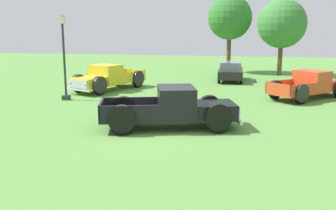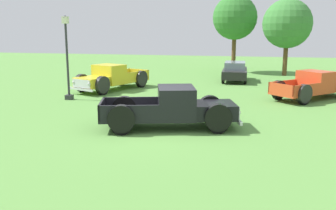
# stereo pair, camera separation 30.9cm
# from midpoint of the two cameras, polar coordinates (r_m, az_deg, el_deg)

# --- Properties ---
(ground_plane) EXTENTS (80.00, 80.00, 0.00)m
(ground_plane) POSITION_cam_midpoint_polar(r_m,az_deg,el_deg) (14.05, -2.30, -4.04)
(ground_plane) COLOR #5B9342
(pickup_truck_foreground) EXTENTS (5.52, 3.25, 1.59)m
(pickup_truck_foreground) POSITION_cam_midpoint_polar(r_m,az_deg,el_deg) (14.42, 0.88, -0.52)
(pickup_truck_foreground) COLOR black
(pickup_truck_foreground) RESTS_ON ground_plane
(pickup_truck_behind_left) EXTENTS (4.72, 4.73, 1.51)m
(pickup_truck_behind_left) POSITION_cam_midpoint_polar(r_m,az_deg,el_deg) (22.13, 20.55, 2.86)
(pickup_truck_behind_left) COLOR #D14723
(pickup_truck_behind_left) RESTS_ON ground_plane
(pickup_truck_behind_right) EXTENTS (3.69, 5.50, 1.59)m
(pickup_truck_behind_right) POSITION_cam_midpoint_polar(r_m,az_deg,el_deg) (23.52, -9.85, 3.98)
(pickup_truck_behind_right) COLOR yellow
(pickup_truck_behind_right) RESTS_ON ground_plane
(sedan_distant_a) EXTENTS (1.82, 4.19, 1.38)m
(sedan_distant_a) POSITION_cam_midpoint_polar(r_m,az_deg,el_deg) (27.94, 9.12, 5.10)
(sedan_distant_a) COLOR black
(sedan_distant_a) RESTS_ON ground_plane
(lamp_post_near) EXTENTS (0.36, 0.36, 4.44)m
(lamp_post_near) POSITION_cam_midpoint_polar(r_m,az_deg,el_deg) (20.74, -15.84, 7.09)
(lamp_post_near) COLOR #2D2D33
(lamp_post_near) RESTS_ON ground_plane
(trash_can) EXTENTS (0.59, 0.59, 0.95)m
(trash_can) POSITION_cam_midpoint_polar(r_m,az_deg,el_deg) (26.30, 22.70, 3.43)
(trash_can) COLOR #4C4C51
(trash_can) RESTS_ON ground_plane
(oak_tree_east) EXTENTS (3.90, 3.90, 6.09)m
(oak_tree_east) POSITION_cam_midpoint_polar(r_m,az_deg,el_deg) (32.09, 16.57, 11.67)
(oak_tree_east) COLOR brown
(oak_tree_east) RESTS_ON ground_plane
(oak_tree_west) EXTENTS (3.77, 3.77, 6.57)m
(oak_tree_west) POSITION_cam_midpoint_polar(r_m,az_deg,el_deg) (33.51, 9.05, 12.88)
(oak_tree_west) COLOR brown
(oak_tree_west) RESTS_ON ground_plane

